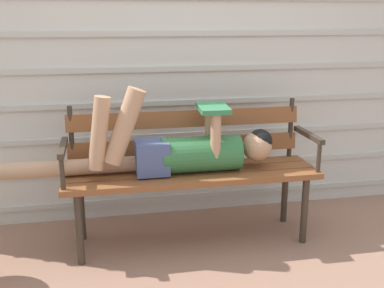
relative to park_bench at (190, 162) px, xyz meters
name	(u,v)px	position (x,y,z in m)	size (l,w,h in m)	color
ground_plane	(195,247)	(0.00, -0.16, -0.52)	(12.00, 12.00, 0.00)	#936B56
house_siding	(178,68)	(0.00, 0.45, 0.55)	(4.25, 0.08, 2.14)	beige
park_bench	(190,162)	(0.00, 0.00, 0.00)	(1.60, 0.43, 0.89)	brown
reclining_person	(176,149)	(-0.10, -0.07, 0.11)	(1.70, 0.26, 0.56)	#33703D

